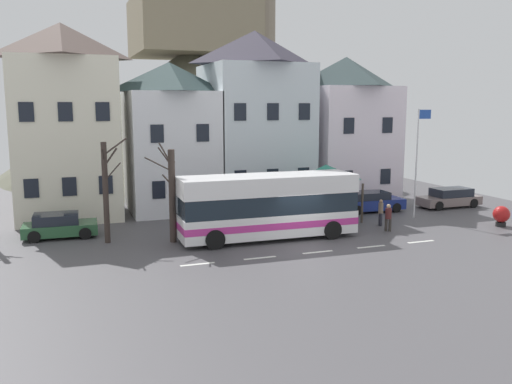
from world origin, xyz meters
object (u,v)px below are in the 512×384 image
townhouse_00 (65,122)px  townhouse_02 (255,119)px  pedestrian_00 (388,216)px  hilltop_castle (194,106)px  parked_car_01 (370,202)px  transit_bus (268,207)px  flagpole (418,155)px  parked_car_02 (59,226)px  bare_tree_00 (106,190)px  harbour_buoy (501,215)px  parked_car_00 (449,198)px  townhouse_01 (171,137)px  pedestrian_01 (381,213)px  bare_tree_01 (172,194)px  townhouse_03 (345,129)px  public_bench (340,205)px  bus_shelter (326,173)px

townhouse_00 → townhouse_02: townhouse_02 is taller
townhouse_00 → pedestrian_00: bearing=-32.6°
hilltop_castle → parked_car_01: (5.79, -25.98, -6.30)m
transit_bus → townhouse_00: bearing=135.3°
hilltop_castle → flagpole: (7.41, -28.74, -2.97)m
parked_car_02 → bare_tree_00: bearing=-39.1°
harbour_buoy → parked_car_00: bearing=78.6°
townhouse_01 → parked_car_00: size_ratio=2.21×
townhouse_01 → parked_car_02: (-7.30, -5.71, -4.29)m
townhouse_01 → pedestrian_01: size_ratio=6.24×
parked_car_01 → harbour_buoy: 8.18m
townhouse_00 → parked_car_00: 26.32m
parked_car_00 → bare_tree_01: size_ratio=0.85×
parked_car_01 → harbour_buoy: parked_car_01 is taller
bare_tree_01 → harbour_buoy: bearing=-8.8°
townhouse_01 → parked_car_02: 10.21m
bare_tree_01 → transit_bus: bearing=-11.6°
townhouse_03 → parked_car_02: (-20.60, -5.94, -4.66)m
townhouse_02 → parked_car_02: bearing=-155.6°
bare_tree_01 → pedestrian_00: bearing=-8.2°
townhouse_01 → pedestrian_01: bearing=-40.8°
townhouse_01 → townhouse_02: 6.26m
hilltop_castle → pedestrian_00: bearing=-83.3°
transit_bus → bare_tree_01: 5.09m
transit_bus → harbour_buoy: (14.01, -1.92, -1.05)m
parked_car_01 → bare_tree_00: (-17.28, -2.65, 2.11)m
townhouse_00 → bare_tree_01: bearing=-61.5°
parked_car_01 → public_bench: (-1.97, 0.45, -0.19)m
parked_car_00 → bare_tree_01: bearing=8.4°
pedestrian_01 → bus_shelter: bearing=128.9°
parked_car_00 → harbour_buoy: parked_car_00 is taller
townhouse_01 → bus_shelter: 10.74m
pedestrian_01 → bare_tree_00: (-15.55, 1.36, 1.98)m
townhouse_00 → public_bench: bearing=-16.3°
pedestrian_00 → parked_car_01: bearing=68.6°
bus_shelter → townhouse_00: bearing=156.1°
townhouse_02 → townhouse_01: bearing=-176.4°
public_bench → harbour_buoy: bearing=-45.8°
townhouse_01 → townhouse_03: bearing=1.0°
townhouse_00 → harbour_buoy: (23.85, -11.99, -5.36)m
pedestrian_01 → hilltop_castle: bearing=97.7°
transit_bus → parked_car_01: 10.32m
parked_car_02 → bare_tree_01: bearing=-26.8°
parked_car_00 → bare_tree_01: (-20.16, -3.14, 1.87)m
bus_shelter → harbour_buoy: (8.83, -5.35, -2.22)m
townhouse_03 → pedestrian_00: townhouse_03 is taller
townhouse_03 → parked_car_00: 9.09m
bus_shelter → harbour_buoy: bearing=-31.2°
hilltop_castle → bare_tree_01: 31.08m
townhouse_00 → hilltop_castle: (13.19, 20.57, 0.92)m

